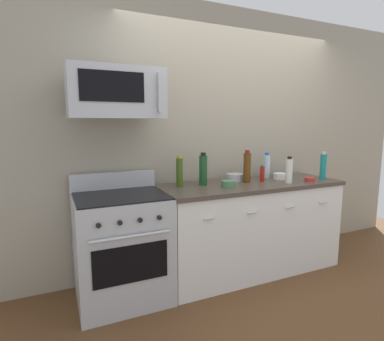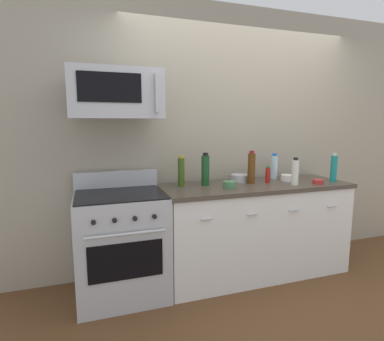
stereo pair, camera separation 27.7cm
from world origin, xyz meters
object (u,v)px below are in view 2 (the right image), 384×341
at_px(bottle_water_clear, 274,167).
at_px(bottle_wine_green, 205,170).
at_px(bottle_wine_amber, 251,168).
at_px(bowl_steel_prep, 240,178).
at_px(bowl_red_small, 318,181).
at_px(bowl_green_glaze, 230,184).
at_px(bottle_vinegar_white, 295,172).
at_px(microwave, 116,94).
at_px(bottle_sparkling_teal, 334,168).
at_px(bowl_white_ceramic, 288,178).
at_px(bottle_hot_sauce_red, 268,175).
at_px(range_oven, 122,244).
at_px(bottle_olive_oil, 181,172).

bearing_deg(bottle_water_clear, bottle_wine_green, -173.48).
height_order(bottle_wine_amber, bowl_steel_prep, bottle_wine_amber).
xyz_separation_m(bowl_red_small, bowl_green_glaze, (-0.92, 0.10, 0.01)).
xyz_separation_m(bottle_vinegar_white, bottle_wine_green, (-0.83, 0.26, 0.02)).
bearing_deg(bowl_steel_prep, bottle_wine_amber, -65.46).
bearing_deg(bottle_wine_green, bottle_water_clear, 6.52).
xyz_separation_m(microwave, bottle_sparkling_teal, (2.14, -0.18, -0.69)).
xyz_separation_m(microwave, bottle_water_clear, (1.64, 0.14, -0.70)).
relative_size(microwave, bowl_white_ceramic, 5.30).
bearing_deg(bottle_hot_sauce_red, bottle_water_clear, 42.49).
relative_size(range_oven, microwave, 1.44).
height_order(bottle_sparkling_teal, bowl_red_small, bottle_sparkling_teal).
distance_m(bottle_hot_sauce_red, bottle_wine_green, 0.65).
bearing_deg(bottle_water_clear, bowl_white_ceramic, -62.47).
relative_size(bottle_vinegar_white, bowl_green_glaze, 2.15).
bearing_deg(bowl_steel_prep, bowl_white_ceramic, -14.17).
xyz_separation_m(bottle_wine_green, bowl_red_small, (1.09, -0.28, -0.13)).
bearing_deg(bottle_wine_green, bottle_wine_amber, -6.60).
relative_size(bottle_vinegar_white, bottle_hot_sauce_red, 1.59).
bearing_deg(bottle_hot_sauce_red, bowl_green_glaze, -167.01).
bearing_deg(bottle_wine_amber, bottle_sparkling_teal, -11.39).
xyz_separation_m(bottle_wine_green, bottle_water_clear, (0.82, 0.09, -0.02)).
xyz_separation_m(microwave, bottle_wine_green, (0.82, 0.05, -0.68)).
bearing_deg(bottle_sparkling_teal, bottle_hot_sauce_red, 166.97).
bearing_deg(microwave, bottle_hot_sauce_red, -0.81).
bearing_deg(bottle_vinegar_white, range_oven, 174.40).
relative_size(bottle_wine_amber, bowl_red_small, 3.04).
xyz_separation_m(bottle_water_clear, bowl_steel_prep, (-0.42, -0.02, -0.09)).
bearing_deg(bowl_red_small, bottle_olive_oil, 166.78).
bearing_deg(microwave, bottle_wine_green, 3.44).
height_order(bottle_hot_sauce_red, bowl_green_glaze, bottle_hot_sauce_red).
height_order(bottle_olive_oil, bottle_water_clear, bottle_olive_oil).
xyz_separation_m(bottle_hot_sauce_red, bowl_white_ceramic, (0.25, 0.02, -0.05)).
relative_size(bottle_hot_sauce_red, bottle_sparkling_teal, 0.57).
xyz_separation_m(bottle_vinegar_white, bowl_white_ceramic, (0.07, 0.21, -0.09)).
bearing_deg(microwave, bowl_green_glaze, -7.46).
relative_size(bottle_water_clear, bowl_steel_prep, 1.54).
relative_size(bottle_wine_green, bowl_steel_prep, 1.77).
relative_size(bottle_sparkling_teal, bowl_steel_prep, 1.65).
height_order(range_oven, bottle_sparkling_teal, bottle_sparkling_teal).
height_order(bottle_vinegar_white, bottle_olive_oil, bottle_olive_oil).
bearing_deg(bowl_white_ceramic, bowl_green_glaze, -169.77).
bearing_deg(bowl_steel_prep, bowl_green_glaze, -132.66).
distance_m(bottle_wine_amber, bottle_olive_oil, 0.70).
distance_m(bottle_vinegar_white, bowl_white_ceramic, 0.24).
bearing_deg(bottle_vinegar_white, microwave, 172.86).
bearing_deg(microwave, bowl_white_ceramic, 0.04).
distance_m(range_oven, bowl_red_small, 1.97).
height_order(bowl_steel_prep, bowl_white_ceramic, bowl_steel_prep).
distance_m(bottle_vinegar_white, bottle_sparkling_teal, 0.49).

